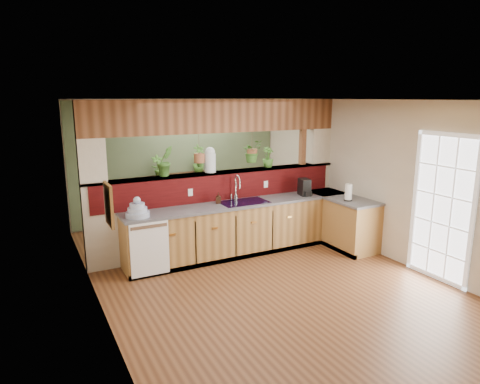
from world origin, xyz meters
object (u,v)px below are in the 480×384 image
paper_towel (348,193)px  glass_jar (210,160)px  shelving_console (176,200)px  coffee_maker (305,188)px  dish_stack (137,211)px  soap_dispenser (218,198)px  faucet (237,187)px

paper_towel → glass_jar: glass_jar is taller
paper_towel → glass_jar: 2.43m
shelving_console → coffee_maker: bearing=-70.7°
glass_jar → shelving_console: (0.02, 1.90, -1.10)m
glass_jar → shelving_console: glass_jar is taller
dish_stack → soap_dispenser: 1.42m
dish_stack → coffee_maker: size_ratio=1.17×
coffee_maker → shelving_console: size_ratio=0.18×
faucet → paper_towel: faucet is taller
dish_stack → glass_jar: size_ratio=0.82×
faucet → paper_towel: bearing=-27.7°
dish_stack → coffee_maker: (3.03, 0.02, 0.04)m
dish_stack → shelving_console: bearing=59.3°
shelving_console → soap_dispenser: bearing=-105.6°
glass_jar → shelving_console: 2.20m
dish_stack → shelving_console: 2.79m
coffee_maker → faucet: bearing=-177.1°
shelving_console → dish_stack: bearing=-136.3°
coffee_maker → soap_dispenser: bearing=-173.2°
soap_dispenser → shelving_console: bearing=90.1°
glass_jar → soap_dispenser: bearing=-84.5°
paper_towel → faucet: bearing=152.3°
soap_dispenser → shelving_console: 2.22m
faucet → dish_stack: faucet is taller
soap_dispenser → dish_stack: bearing=-172.0°
faucet → dish_stack: bearing=-172.1°
soap_dispenser → glass_jar: glass_jar is taller
faucet → paper_towel: size_ratio=1.46×
dish_stack → shelving_console: (1.40, 2.36, -0.50)m
paper_towel → soap_dispenser: bearing=157.7°
soap_dispenser → shelving_console: (-0.00, 2.16, -0.49)m
dish_stack → paper_towel: bearing=-10.6°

